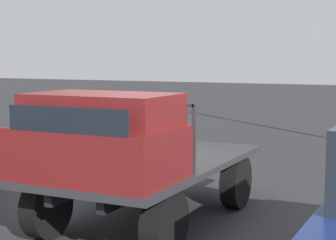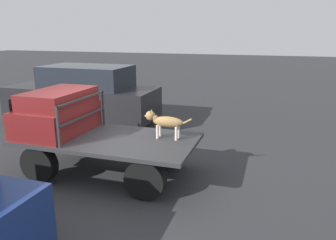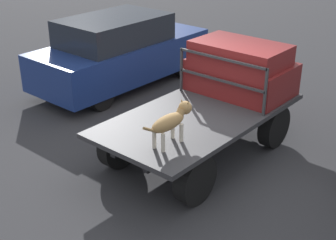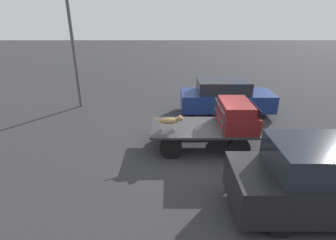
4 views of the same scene
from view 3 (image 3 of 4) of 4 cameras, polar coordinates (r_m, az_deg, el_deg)
ground_plane at (r=8.39m, az=3.79°, el=-4.27°), size 80.00×80.00×0.00m
flatbed_truck at (r=8.12m, az=3.91°, el=-0.56°), size 3.81×1.94×0.84m
truck_cab at (r=8.80m, az=8.87°, el=6.15°), size 1.21×1.82×0.97m
truck_headboard at (r=8.25m, az=6.48°, el=5.70°), size 0.04×1.82×0.83m
dog at (r=6.84m, az=0.49°, el=-0.02°), size 1.06×0.23×0.60m
parked_sedan at (r=11.37m, az=-5.82°, el=8.32°), size 4.51×1.79×1.71m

